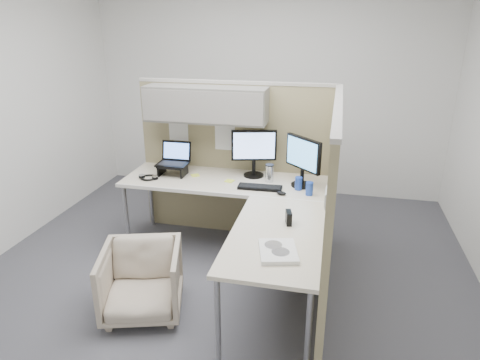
% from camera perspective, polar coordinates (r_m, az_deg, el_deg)
% --- Properties ---
extents(ground, '(4.50, 4.50, 0.00)m').
position_cam_1_polar(ground, '(3.99, -2.25, -12.63)').
color(ground, '#44444A').
rests_on(ground, ground).
extents(partition_back, '(2.00, 0.36, 1.63)m').
position_cam_1_polar(partition_back, '(4.34, -2.38, 6.02)').
color(partition_back, '#998D64').
rests_on(partition_back, ground).
extents(partition_right, '(0.07, 2.03, 1.63)m').
position_cam_1_polar(partition_right, '(3.44, 11.92, -3.35)').
color(partition_right, '#998D64').
rests_on(partition_right, ground).
extents(desk, '(2.00, 1.98, 0.73)m').
position_cam_1_polar(desk, '(3.75, -0.05, -3.01)').
color(desk, beige).
rests_on(desk, ground).
extents(office_chair, '(0.73, 0.70, 0.61)m').
position_cam_1_polar(office_chair, '(3.49, -12.99, -12.61)').
color(office_chair, '#C4AF9C').
rests_on(office_chair, ground).
extents(monitor_left, '(0.44, 0.20, 0.47)m').
position_cam_1_polar(monitor_left, '(4.17, 1.87, 4.10)').
color(monitor_left, black).
rests_on(monitor_left, desk).
extents(monitor_right, '(0.34, 0.33, 0.47)m').
position_cam_1_polar(monitor_right, '(3.95, 8.40, 2.96)').
color(monitor_right, black).
rests_on(monitor_right, desk).
extents(laptop_station, '(0.30, 0.26, 0.32)m').
position_cam_1_polar(laptop_station, '(4.32, -8.85, 2.32)').
color(laptop_station, black).
rests_on(laptop_station, desk).
extents(keyboard, '(0.41, 0.15, 0.02)m').
position_cam_1_polar(keyboard, '(3.93, 2.67, -0.99)').
color(keyboard, black).
rests_on(keyboard, desk).
extents(mouse, '(0.10, 0.08, 0.03)m').
position_cam_1_polar(mouse, '(3.81, 5.54, -1.76)').
color(mouse, black).
rests_on(mouse, desk).
extents(travel_mug, '(0.08, 0.08, 0.17)m').
position_cam_1_polar(travel_mug, '(4.08, 3.96, 0.92)').
color(travel_mug, silver).
rests_on(travel_mug, desk).
extents(soda_can_green, '(0.07, 0.07, 0.12)m').
position_cam_1_polar(soda_can_green, '(3.82, 9.23, -1.13)').
color(soda_can_green, '#1E3FA5').
rests_on(soda_can_green, desk).
extents(soda_can_silver, '(0.07, 0.07, 0.12)m').
position_cam_1_polar(soda_can_silver, '(3.93, 7.81, -0.46)').
color(soda_can_silver, '#1E3FA5').
rests_on(soda_can_silver, desk).
extents(sticky_note_c, '(0.11, 0.11, 0.01)m').
position_cam_1_polar(sticky_note_c, '(4.28, -5.99, 0.63)').
color(sticky_note_c, '#E6F340').
rests_on(sticky_note_c, desk).
extents(sticky_note_d, '(0.09, 0.09, 0.01)m').
position_cam_1_polar(sticky_note_d, '(4.11, -1.42, -0.12)').
color(sticky_note_d, '#E6F340').
rests_on(sticky_note_d, desk).
extents(headphones, '(0.20, 0.16, 0.03)m').
position_cam_1_polar(headphones, '(4.27, -12.12, 0.34)').
color(headphones, black).
rests_on(headphones, desk).
extents(paper_stack, '(0.31, 0.36, 0.03)m').
position_cam_1_polar(paper_stack, '(2.89, 5.10, -9.44)').
color(paper_stack, white).
rests_on(paper_stack, desk).
extents(desk_clock, '(0.06, 0.11, 0.10)m').
position_cam_1_polar(desk_clock, '(3.27, 6.48, -5.00)').
color(desk_clock, black).
rests_on(desk_clock, desk).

